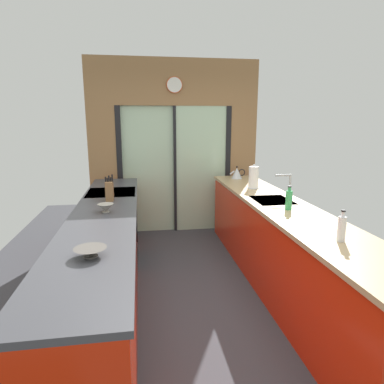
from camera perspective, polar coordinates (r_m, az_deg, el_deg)
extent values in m
cube|color=#38383D|center=(3.96, 0.08, -14.84)|extent=(5.04, 7.60, 0.02)
cube|color=olive|center=(5.34, -3.09, 18.21)|extent=(2.64, 0.08, 0.70)
cube|color=#B2D1AD|center=(5.37, -7.42, 3.64)|extent=(0.80, 0.02, 2.00)
cube|color=#B2D1AD|center=(5.41, 1.53, 3.81)|extent=(0.80, 0.02, 2.00)
cube|color=black|center=(5.35, -12.13, 3.45)|extent=(0.08, 0.10, 2.00)
cube|color=black|center=(5.53, 6.00, 3.93)|extent=(0.08, 0.10, 2.00)
cube|color=black|center=(5.37, -2.92, 3.74)|extent=(0.04, 0.10, 2.00)
cube|color=olive|center=(5.37, -14.80, 3.35)|extent=(0.42, 0.08, 2.00)
cube|color=olive|center=(5.60, 8.48, 3.96)|extent=(0.42, 0.08, 2.00)
cylinder|color=white|center=(5.28, -3.01, 17.74)|extent=(0.22, 0.03, 0.22)
torus|color=#DB4C23|center=(5.28, -3.01, 17.74)|extent=(0.24, 0.02, 0.24)
cube|color=red|center=(2.92, -15.50, -15.91)|extent=(0.58, 2.55, 0.88)
cube|color=red|center=(4.96, -12.73, -3.90)|extent=(0.58, 0.65, 0.88)
cube|color=#3D3D42|center=(3.33, -14.78, -3.78)|extent=(0.62, 3.80, 0.04)
cube|color=red|center=(3.76, 14.85, -9.32)|extent=(0.58, 3.80, 0.88)
cube|color=tan|center=(3.62, 15.25, -2.53)|extent=(0.62, 3.80, 0.04)
cube|color=#B7BABC|center=(3.83, 13.47, -1.68)|extent=(0.40, 0.48, 0.05)
cylinder|color=#B7BABC|center=(3.88, 16.33, 0.86)|extent=(0.02, 0.02, 0.29)
cylinder|color=#B7BABC|center=(3.82, 15.22, 2.78)|extent=(0.18, 0.02, 0.02)
cube|color=black|center=(4.37, -13.24, -6.17)|extent=(0.58, 0.60, 0.88)
cube|color=black|center=(4.34, -9.37, -5.56)|extent=(0.01, 0.48, 0.28)
cube|color=black|center=(4.25, -13.55, -0.20)|extent=(0.58, 0.60, 0.03)
cylinder|color=#B7BABC|center=(4.08, -9.46, -2.04)|extent=(0.02, 0.04, 0.04)
cylinder|color=#B7BABC|center=(4.25, -9.45, -1.45)|extent=(0.02, 0.04, 0.04)
cylinder|color=#B7BABC|center=(4.43, -9.44, -0.90)|extent=(0.02, 0.04, 0.04)
cylinder|color=#514C47|center=(2.33, -16.87, -10.35)|extent=(0.10, 0.10, 0.01)
cone|color=#514C47|center=(2.31, -16.91, -9.68)|extent=(0.21, 0.21, 0.05)
cylinder|color=gray|center=(3.33, -14.44, -3.31)|extent=(0.07, 0.07, 0.01)
cone|color=gray|center=(3.32, -14.48, -2.61)|extent=(0.15, 0.15, 0.08)
cube|color=brown|center=(3.78, -13.85, 0.14)|extent=(0.08, 0.14, 0.21)
cylinder|color=black|center=(3.76, -14.50, 2.04)|extent=(0.02, 0.02, 0.06)
cylinder|color=black|center=(3.76, -14.22, 1.96)|extent=(0.02, 0.02, 0.05)
cylinder|color=black|center=(3.75, -13.96, 2.16)|extent=(0.02, 0.02, 0.08)
cylinder|color=black|center=(3.75, -13.68, 2.02)|extent=(0.02, 0.02, 0.06)
cylinder|color=black|center=(3.75, -13.42, 2.26)|extent=(0.02, 0.02, 0.09)
cone|color=#B7BABC|center=(5.10, 7.63, 3.21)|extent=(0.16, 0.16, 0.16)
sphere|color=black|center=(5.09, 7.66, 4.25)|extent=(0.03, 0.03, 0.03)
cylinder|color=#B7BABC|center=(5.08, 6.84, 3.28)|extent=(0.08, 0.02, 0.07)
torus|color=black|center=(5.12, 8.46, 3.31)|extent=(0.11, 0.01, 0.11)
cylinder|color=silver|center=(2.69, 24.11, -5.77)|extent=(0.06, 0.06, 0.19)
cylinder|color=silver|center=(2.66, 24.32, -3.44)|extent=(0.03, 0.03, 0.04)
cylinder|color=black|center=(2.65, 24.37, -2.92)|extent=(0.03, 0.03, 0.01)
cylinder|color=#339E56|center=(3.44, 16.14, -1.37)|extent=(0.07, 0.07, 0.19)
cylinder|color=#339E56|center=(3.42, 16.26, 0.50)|extent=(0.03, 0.03, 0.04)
cylinder|color=black|center=(3.41, 16.28, 0.91)|extent=(0.04, 0.04, 0.01)
cylinder|color=#B7BABC|center=(4.41, 10.35, 0.69)|extent=(0.14, 0.14, 0.01)
cylinder|color=white|center=(4.39, 10.42, 2.51)|extent=(0.13, 0.13, 0.27)
sphere|color=#B7BABC|center=(4.36, 10.50, 4.47)|extent=(0.03, 0.03, 0.03)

